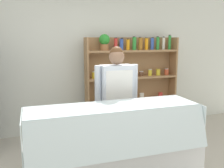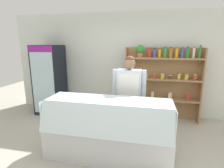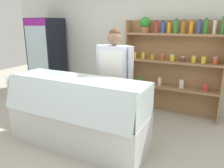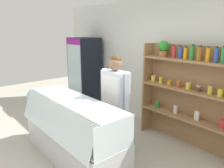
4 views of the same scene
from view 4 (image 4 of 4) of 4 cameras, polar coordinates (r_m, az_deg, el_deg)
name	(u,v)px [view 4 (image 4 of 4)]	position (r m, az deg, el deg)	size (l,w,h in m)	color
ground_plane	(74,166)	(3.68, -9.92, -20.36)	(12.00, 12.00, 0.00)	#B7B2A3
back_wall	(164,66)	(4.60, 13.50, 4.70)	(6.80, 0.10, 2.70)	silver
drinks_fridge	(85,73)	(5.94, -7.14, 2.93)	(0.71, 0.65, 1.87)	black
shelving_unit	(188,89)	(4.03, 19.31, -1.36)	(1.82, 0.29, 1.87)	#9E754C
deli_display_case	(73,141)	(3.71, -10.20, -14.39)	(2.08, 0.76, 1.01)	silver
shop_clerk	(115,96)	(3.61, 0.80, -3.11)	(0.65, 0.25, 1.68)	#4C4233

